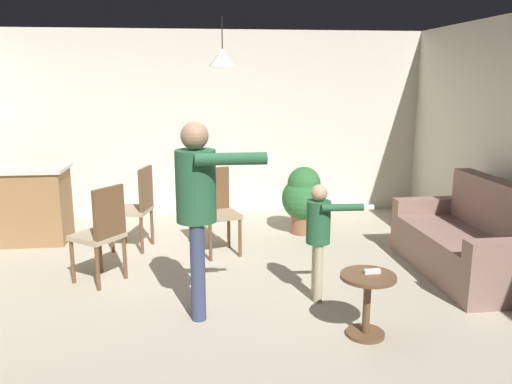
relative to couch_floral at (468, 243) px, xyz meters
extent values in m
plane|color=#B2A893|center=(-2.60, -0.37, -0.33)|extent=(7.68, 7.68, 0.00)
cube|color=silver|center=(-2.60, 2.83, 1.02)|extent=(6.40, 0.10, 2.70)
cube|color=#8C6B60|center=(-0.06, 0.00, -0.11)|extent=(0.87, 1.45, 0.45)
cube|color=#8C6B60|center=(0.27, 0.00, 0.39)|extent=(0.22, 1.44, 0.55)
cube|color=#8C6B60|center=(-0.04, -0.81, -0.02)|extent=(0.85, 0.19, 0.63)
cube|color=#8C6B60|center=(-0.07, 0.81, -0.02)|extent=(0.85, 0.19, 0.63)
cylinder|color=brown|center=(0.26, 0.80, -0.30)|extent=(0.05, 0.05, 0.06)
cylinder|color=brown|center=(-0.37, -0.81, -0.30)|extent=(0.05, 0.05, 0.06)
cylinder|color=brown|center=(-0.39, 0.79, -0.30)|extent=(0.05, 0.05, 0.06)
cube|color=olive|center=(-5.05, 1.65, 0.12)|extent=(1.20, 0.60, 0.91)
cube|color=beige|center=(-5.05, 1.65, 0.60)|extent=(1.26, 0.66, 0.04)
cylinder|color=brown|center=(-1.48, -1.19, 0.17)|extent=(0.44, 0.44, 0.03)
cylinder|color=brown|center=(-1.48, -1.19, -0.09)|extent=(0.06, 0.06, 0.49)
cylinder|color=brown|center=(-1.48, -1.19, -0.32)|extent=(0.31, 0.31, 0.03)
cylinder|color=#384260|center=(-2.81, -0.58, 0.09)|extent=(0.12, 0.12, 0.85)
cylinder|color=#384260|center=(-2.82, -0.76, 0.09)|extent=(0.12, 0.12, 0.85)
cylinder|color=#265938|center=(-2.82, -0.67, 0.82)|extent=(0.34, 0.34, 0.60)
sphere|color=#9E7556|center=(-2.82, -0.67, 1.24)|extent=(0.23, 0.23, 0.23)
cylinder|color=#265938|center=(-2.81, -0.47, 0.79)|extent=(0.10, 0.10, 0.57)
cylinder|color=#265938|center=(-2.53, -0.86, 1.07)|extent=(0.57, 0.10, 0.10)
cube|color=white|center=(-2.22, -0.87, 1.07)|extent=(0.13, 0.04, 0.04)
cylinder|color=tan|center=(-1.72, -0.41, -0.05)|extent=(0.08, 0.08, 0.56)
cylinder|color=tan|center=(-1.72, -0.52, -0.05)|extent=(0.08, 0.08, 0.56)
cylinder|color=#265938|center=(-1.72, -0.47, 0.42)|extent=(0.22, 0.22, 0.39)
sphere|color=tan|center=(-1.72, -0.47, 0.69)|extent=(0.15, 0.15, 0.15)
cylinder|color=#265938|center=(-1.72, -0.34, 0.40)|extent=(0.06, 0.06, 0.37)
cylinder|color=#265938|center=(-1.54, -0.60, 0.58)|extent=(0.37, 0.08, 0.06)
cube|color=white|center=(-1.33, -0.61, 0.58)|extent=(0.13, 0.04, 0.04)
cylinder|color=brown|center=(-2.44, 1.13, -0.11)|extent=(0.04, 0.04, 0.45)
cylinder|color=brown|center=(-2.79, 1.02, -0.11)|extent=(0.04, 0.04, 0.45)
cylinder|color=brown|center=(-2.34, 0.79, -0.11)|extent=(0.04, 0.04, 0.45)
cylinder|color=brown|center=(-2.68, 0.68, -0.11)|extent=(0.04, 0.04, 0.45)
cube|color=#997F60|center=(-2.56, 0.91, 0.14)|extent=(0.53, 0.53, 0.05)
cube|color=brown|center=(-2.62, 1.09, 0.42)|extent=(0.37, 0.15, 0.50)
cylinder|color=brown|center=(-3.78, -0.03, -0.11)|extent=(0.04, 0.04, 0.45)
cylinder|color=brown|center=(-3.57, 0.26, -0.11)|extent=(0.04, 0.04, 0.45)
cylinder|color=brown|center=(-4.07, 0.19, -0.11)|extent=(0.04, 0.04, 0.45)
cylinder|color=brown|center=(-3.85, 0.48, -0.11)|extent=(0.04, 0.04, 0.45)
cube|color=tan|center=(-3.82, 0.23, 0.14)|extent=(0.59, 0.59, 0.05)
cube|color=brown|center=(-3.67, 0.11, 0.42)|extent=(0.26, 0.32, 0.50)
cylinder|color=brown|center=(-3.47, 1.02, -0.11)|extent=(0.04, 0.04, 0.45)
cylinder|color=brown|center=(-3.38, 1.37, -0.11)|extent=(0.04, 0.04, 0.45)
cylinder|color=brown|center=(-3.82, 1.11, -0.11)|extent=(0.04, 0.04, 0.45)
cylinder|color=brown|center=(-3.73, 1.46, -0.11)|extent=(0.04, 0.04, 0.45)
cube|color=tan|center=(-3.60, 1.24, 0.14)|extent=(0.51, 0.51, 0.05)
cube|color=brown|center=(-3.42, 1.19, 0.42)|extent=(0.13, 0.38, 0.50)
cylinder|color=brown|center=(-1.42, 1.63, -0.20)|extent=(0.34, 0.34, 0.27)
sphere|color=#2D6B33|center=(-1.42, 1.63, 0.14)|extent=(0.58, 0.58, 0.58)
sphere|color=#2D6B33|center=(-1.42, 1.63, 0.34)|extent=(0.44, 0.44, 0.44)
cube|color=white|center=(-1.45, -1.17, 0.21)|extent=(0.13, 0.04, 0.04)
cone|color=silver|center=(-2.49, 1.14, 1.92)|extent=(0.32, 0.32, 0.20)
cylinder|color=black|center=(-2.49, 1.14, 2.19)|extent=(0.01, 0.01, 0.36)
camera|label=1|loc=(-2.79, -4.88, 1.71)|focal=36.22mm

